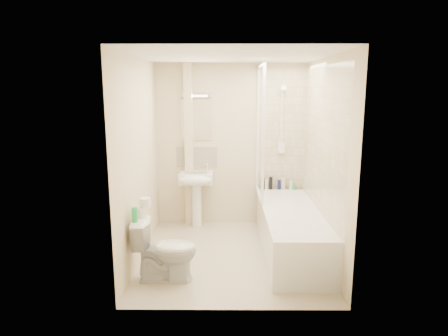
{
  "coord_description": "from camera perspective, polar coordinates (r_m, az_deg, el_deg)",
  "views": [
    {
      "loc": [
        -0.07,
        -4.66,
        2.05
      ],
      "look_at": [
        -0.09,
        0.2,
        1.07
      ],
      "focal_mm": 32.0,
      "sensor_mm": 36.0,
      "label": 1
    }
  ],
  "objects": [
    {
      "name": "mirror",
      "position": [
        5.93,
        -3.96,
        6.85
      ],
      "size": [
        0.46,
        0.01,
        0.6
      ],
      "primitive_type": "cube",
      "color": "white",
      "rests_on": "wall_back"
    },
    {
      "name": "green_bottle",
      "position": [
        4.25,
        -12.64,
        -6.51
      ],
      "size": [
        0.06,
        0.06,
        0.16
      ],
      "primitive_type": "cylinder",
      "color": "green",
      "rests_on": "toilet"
    },
    {
      "name": "pipe_boxing",
      "position": [
        5.93,
        -5.03,
        3.15
      ],
      "size": [
        0.12,
        0.12,
        2.4
      ],
      "primitive_type": "cube",
      "color": "beige",
      "rests_on": "ground"
    },
    {
      "name": "wall_right",
      "position": [
        4.87,
        14.17,
        1.04
      ],
      "size": [
        0.02,
        2.5,
        2.4
      ],
      "primitive_type": "cube",
      "color": "beige",
      "rests_on": "ground"
    },
    {
      "name": "bottle_cream",
      "position": [
        6.04,
        8.47,
        -2.2
      ],
      "size": [
        0.07,
        0.07,
        0.18
      ],
      "primitive_type": "cylinder",
      "color": "beige",
      "rests_on": "bathtub"
    },
    {
      "name": "pedestal_sink",
      "position": [
        5.85,
        -4.0,
        -2.32
      ],
      "size": [
        0.49,
        0.46,
        0.94
      ],
      "color": "white",
      "rests_on": "ground"
    },
    {
      "name": "ceiling",
      "position": [
        4.67,
        1.19,
        15.73
      ],
      "size": [
        2.2,
        2.5,
        0.02
      ],
      "primitive_type": "cube",
      "color": "white",
      "rests_on": "wall_back"
    },
    {
      "name": "toilet_roll_upper",
      "position": [
        4.38,
        -11.19,
        -4.87
      ],
      "size": [
        0.12,
        0.12,
        0.1
      ],
      "primitive_type": "cylinder",
      "color": "white",
      "rests_on": "toilet_roll_lower"
    },
    {
      "name": "bathtub",
      "position": [
        5.14,
        9.56,
        -8.78
      ],
      "size": [
        0.7,
        2.1,
        0.55
      ],
      "color": "white",
      "rests_on": "ground"
    },
    {
      "name": "tile_back",
      "position": [
        5.98,
        8.21,
        5.31
      ],
      "size": [
        0.7,
        0.01,
        1.75
      ],
      "primitive_type": "cube",
      "color": "beige",
      "rests_on": "wall_back"
    },
    {
      "name": "shower_screen",
      "position": [
        5.51,
        5.21,
        5.13
      ],
      "size": [
        0.04,
        0.92,
        1.8
      ],
      "color": "white",
      "rests_on": "bathtub"
    },
    {
      "name": "bottle_black_b",
      "position": [
        6.02,
        6.7,
        -2.15
      ],
      "size": [
        0.05,
        0.05,
        0.19
      ],
      "primitive_type": "cylinder",
      "color": "black",
      "rests_on": "bathtub"
    },
    {
      "name": "splashback",
      "position": [
        6.0,
        -3.88,
        1.61
      ],
      "size": [
        0.6,
        0.02,
        0.3
      ],
      "primitive_type": "cube",
      "color": "beige",
      "rests_on": "wall_back"
    },
    {
      "name": "wall_left",
      "position": [
        4.84,
        -12.0,
        1.08
      ],
      "size": [
        0.02,
        2.5,
        2.4
      ],
      "primitive_type": "cube",
      "color": "beige",
      "rests_on": "ground"
    },
    {
      "name": "toilet_roll_lower",
      "position": [
        4.39,
        -11.8,
        -6.25
      ],
      "size": [
        0.11,
        0.11,
        0.11
      ],
      "primitive_type": "cylinder",
      "color": "white",
      "rests_on": "toilet"
    },
    {
      "name": "floor",
      "position": [
        5.09,
        1.07,
        -12.33
      ],
      "size": [
        2.5,
        2.5,
        0.0
      ],
      "primitive_type": "plane",
      "color": "beige",
      "rests_on": "ground"
    },
    {
      "name": "shower_fixture",
      "position": [
        5.93,
        8.28,
        6.43
      ],
      "size": [
        0.1,
        0.16,
        0.99
      ],
      "color": "white",
      "rests_on": "wall_back"
    },
    {
      "name": "bottle_white_a",
      "position": [
        6.02,
        6.05,
        -2.33
      ],
      "size": [
        0.05,
        0.05,
        0.15
      ],
      "primitive_type": "cylinder",
      "color": "white",
      "rests_on": "bathtub"
    },
    {
      "name": "strip_light",
      "position": [
        5.89,
        -4.02,
        10.43
      ],
      "size": [
        0.42,
        0.07,
        0.07
      ],
      "primitive_type": "cube",
      "color": "silver",
      "rests_on": "wall_back"
    },
    {
      "name": "bottle_blue",
      "position": [
        6.04,
        7.87,
        -2.37
      ],
      "size": [
        0.05,
        0.05,
        0.14
      ],
      "primitive_type": "cylinder",
      "color": "#11164E",
      "rests_on": "bathtub"
    },
    {
      "name": "bottle_black_a",
      "position": [
        6.01,
        5.53,
        -2.28
      ],
      "size": [
        0.06,
        0.06,
        0.16
      ],
      "primitive_type": "cylinder",
      "color": "black",
      "rests_on": "bathtub"
    },
    {
      "name": "tile_right",
      "position": [
        4.94,
        13.88,
        3.83
      ],
      "size": [
        0.01,
        2.1,
        1.75
      ],
      "primitive_type": "cube",
      "color": "beige",
      "rests_on": "wall_right"
    },
    {
      "name": "wall_back",
      "position": [
        5.97,
        0.97,
        3.24
      ],
      "size": [
        2.2,
        0.02,
        2.4
      ],
      "primitive_type": "cube",
      "color": "beige",
      "rests_on": "ground"
    },
    {
      "name": "toilet",
      "position": [
        4.42,
        -8.38,
        -11.46
      ],
      "size": [
        0.41,
        0.68,
        0.68
      ],
      "primitive_type": "imported",
      "rotation": [
        0.0,
        0.0,
        1.55
      ],
      "color": "white",
      "rests_on": "ground"
    },
    {
      "name": "bottle_green",
      "position": [
        6.08,
        9.87,
        -2.65
      ],
      "size": [
        0.06,
        0.06,
        0.08
      ],
      "primitive_type": "cylinder",
      "color": "green",
      "rests_on": "bathtub"
    },
    {
      "name": "bottle_white_b",
      "position": [
        6.07,
        9.53,
        -2.4
      ],
      "size": [
        0.05,
        0.05,
        0.13
      ],
      "primitive_type": "cylinder",
      "color": "white",
      "rests_on": "bathtub"
    }
  ]
}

